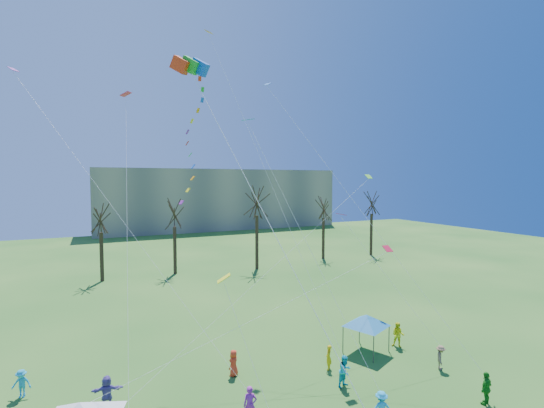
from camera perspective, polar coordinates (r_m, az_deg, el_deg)
name	(u,v)px	position (r m, az deg, el deg)	size (l,w,h in m)	color
distant_building	(220,199)	(98.58, -7.89, 0.77)	(60.00, 14.00, 15.00)	gray
bare_tree_row	(217,218)	(51.12, -8.34, -2.06)	(68.97, 8.13, 11.58)	black
big_box_kite	(198,141)	(20.26, -11.13, 9.23)	(3.12, 6.81, 19.95)	red
canopy_tent_blue	(366,320)	(28.79, 14.02, -16.63)	(3.33, 3.33, 2.71)	#3F3F44
festival_crowd	(230,404)	(21.76, -6.39, -27.76)	(26.43, 13.07, 1.86)	red
small_kites_aloft	(225,169)	(23.99, -7.03, 5.30)	(26.55, 17.83, 32.71)	#FFB70D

